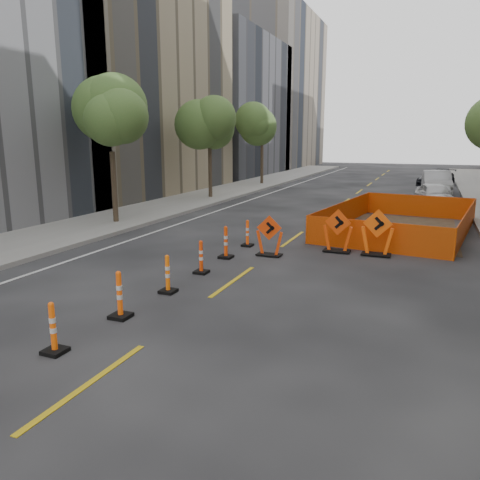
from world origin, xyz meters
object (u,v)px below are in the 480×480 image
at_px(chevron_sign_left, 269,236).
at_px(chevron_sign_right, 377,233).
at_px(channelizer_5, 201,257).
at_px(chevron_sign_center, 338,231).
at_px(channelizer_4, 168,274).
at_px(parked_car_far, 436,178).
at_px(channelizer_2, 53,328).
at_px(parked_car_mid, 436,183).
at_px(channelizer_3, 120,295).
at_px(channelizer_7, 247,233).
at_px(channelizer_6, 226,242).
at_px(parked_car_near, 435,195).

bearing_deg(chevron_sign_left, chevron_sign_right, 11.14).
xyz_separation_m(channelizer_5, chevron_sign_center, (3.20, 4.12, 0.27)).
relative_size(channelizer_4, parked_car_far, 0.22).
xyz_separation_m(channelizer_2, parked_car_mid, (6.57, 29.36, 0.33)).
height_order(channelizer_4, chevron_sign_left, chevron_sign_left).
height_order(channelizer_3, channelizer_7, channelizer_3).
bearing_deg(channelizer_7, channelizer_4, -89.71).
height_order(channelizer_2, channelizer_3, channelizer_3).
bearing_deg(chevron_sign_left, parked_car_far, 67.87).
bearing_deg(channelizer_2, channelizer_4, 87.70).
bearing_deg(channelizer_4, channelizer_3, -92.40).
relative_size(channelizer_4, chevron_sign_left, 0.72).
relative_size(channelizer_2, channelizer_5, 1.00).
height_order(channelizer_4, channelizer_5, channelizer_4).
bearing_deg(channelizer_4, chevron_sign_center, 62.04).
bearing_deg(channelizer_2, parked_car_mid, 77.39).
distance_m(channelizer_4, chevron_sign_right, 7.53).
xyz_separation_m(channelizer_2, parked_car_far, (6.59, 35.88, 0.17)).
distance_m(channelizer_3, chevron_sign_right, 9.16).
bearing_deg(chevron_sign_left, channelizer_7, 127.11).
xyz_separation_m(channelizer_5, channelizer_7, (-0.02, 3.80, -0.01)).
distance_m(channelizer_4, parked_car_far, 32.72).
distance_m(channelizer_7, chevron_sign_left, 1.63).
bearing_deg(chevron_sign_center, channelizer_2, -102.99).
height_order(chevron_sign_center, parked_car_far, chevron_sign_center).
relative_size(channelizer_5, chevron_sign_center, 0.65).
distance_m(channelizer_6, parked_car_far, 29.01).
height_order(channelizer_3, channelizer_4, channelizer_3).
relative_size(channelizer_5, parked_car_mid, 0.20).
relative_size(channelizer_2, parked_car_far, 0.22).
distance_m(chevron_sign_center, parked_car_mid, 19.79).
xyz_separation_m(channelizer_6, parked_car_near, (6.37, 15.42, 0.15)).
bearing_deg(parked_car_mid, chevron_sign_right, -99.50).
relative_size(channelizer_5, parked_car_near, 0.24).
bearing_deg(chevron_sign_left, channelizer_6, -157.42).
relative_size(channelizer_2, channelizer_3, 0.92).
bearing_deg(channelizer_7, parked_car_far, 76.23).
bearing_deg(channelizer_7, channelizer_6, -90.75).
bearing_deg(channelizer_6, channelizer_5, -88.55).
xyz_separation_m(channelizer_7, chevron_sign_right, (4.55, 0.31, 0.31)).
height_order(channelizer_4, channelizer_7, channelizer_4).
bearing_deg(channelizer_5, channelizer_6, 91.45).
distance_m(channelizer_4, parked_car_mid, 26.35).
xyz_separation_m(chevron_sign_left, parked_car_mid, (5.23, 20.92, 0.14)).
distance_m(channelizer_2, chevron_sign_right, 10.87).
xyz_separation_m(channelizer_2, channelizer_5, (0.15, 5.70, -0.00)).
bearing_deg(chevron_sign_right, channelizer_5, -134.58).
relative_size(channelizer_3, chevron_sign_center, 0.71).
bearing_deg(channelizer_4, channelizer_5, 90.18).
bearing_deg(chevron_sign_center, channelizer_4, -112.12).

